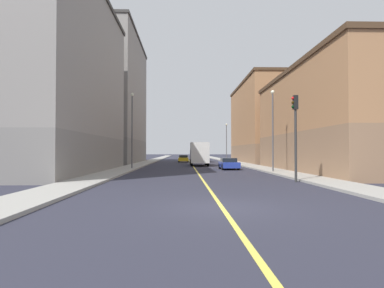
% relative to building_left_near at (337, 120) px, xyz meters
% --- Properties ---
extents(ground_plane, '(400.00, 400.00, 0.00)m').
position_rel_building_left_near_xyz_m(ground_plane, '(-13.60, -19.98, -5.00)').
color(ground_plane, '#2A2B38').
rests_on(ground_plane, ground).
extents(sidewalk_left, '(2.55, 168.00, 0.15)m').
position_rel_building_left_near_xyz_m(sidewalk_left, '(-6.04, 29.02, -4.92)').
color(sidewalk_left, '#9E9B93').
rests_on(sidewalk_left, ground).
extents(sidewalk_right, '(2.55, 168.00, 0.15)m').
position_rel_building_left_near_xyz_m(sidewalk_right, '(-21.15, 29.02, -4.92)').
color(sidewalk_right, '#9E9B93').
rests_on(sidewalk_right, ground).
extents(lane_center_stripe, '(0.16, 154.00, 0.01)m').
position_rel_building_left_near_xyz_m(lane_center_stripe, '(-13.60, 29.02, -4.99)').
color(lane_center_stripe, '#E5D14C').
rests_on(lane_center_stripe, ground).
extents(building_left_near, '(9.83, 23.58, 9.98)m').
position_rel_building_left_near_xyz_m(building_left_near, '(0.00, 0.00, 0.00)').
color(building_left_near, '#8F6B4F').
rests_on(building_left_near, ground).
extents(building_left_mid, '(9.83, 23.27, 13.89)m').
position_rel_building_left_near_xyz_m(building_left_mid, '(0.00, 26.19, 1.96)').
color(building_left_mid, '#8F6B4F').
rests_on(building_left_mid, ground).
extents(building_right_corner, '(9.83, 22.60, 16.99)m').
position_rel_building_left_near_xyz_m(building_right_corner, '(-27.19, -0.97, 3.51)').
color(building_right_corner, slate).
rests_on(building_right_corner, ground).
extents(building_right_midblock, '(9.83, 23.18, 21.23)m').
position_rel_building_left_near_xyz_m(building_right_midblock, '(-27.19, 24.54, 5.63)').
color(building_right_midblock, slate).
rests_on(building_right_midblock, ground).
extents(traffic_light_left_near, '(0.40, 0.32, 5.59)m').
position_rel_building_left_near_xyz_m(traffic_light_left_near, '(-7.73, -10.60, -1.35)').
color(traffic_light_left_near, '#2D2D2D').
rests_on(traffic_light_left_near, ground).
extents(street_lamp_left_near, '(0.36, 0.36, 7.45)m').
position_rel_building_left_near_xyz_m(street_lamp_left_near, '(-6.71, -1.62, -0.36)').
color(street_lamp_left_near, '#4C4C51').
rests_on(street_lamp_left_near, ground).
extents(street_lamp_right_near, '(0.36, 0.36, 8.19)m').
position_rel_building_left_near_xyz_m(street_lamp_right_near, '(-20.48, 4.39, 0.03)').
color(street_lamp_right_near, '#4C4C51').
rests_on(street_lamp_right_near, ground).
extents(street_lamp_left_far, '(0.36, 0.36, 7.06)m').
position_rel_building_left_near_xyz_m(street_lamp_left_far, '(-6.71, 30.47, -0.56)').
color(street_lamp_left_far, '#4C4C51').
rests_on(street_lamp_left_far, ground).
extents(car_yellow, '(1.88, 4.59, 1.28)m').
position_rel_building_left_near_xyz_m(car_yellow, '(-14.83, 28.91, -4.36)').
color(car_yellow, gold).
rests_on(car_yellow, ground).
extents(car_blue, '(1.94, 3.97, 1.24)m').
position_rel_building_left_near_xyz_m(car_blue, '(-9.96, 4.21, -4.39)').
color(car_blue, '#23389E').
rests_on(car_blue, ground).
extents(car_black, '(1.87, 4.61, 1.31)m').
position_rel_building_left_near_xyz_m(car_black, '(-10.13, 43.31, -4.36)').
color(car_black, black).
rests_on(car_black, ground).
extents(box_truck, '(2.45, 7.08, 3.13)m').
position_rel_building_left_near_xyz_m(box_truck, '(-12.73, 13.48, -3.35)').
color(box_truck, navy).
rests_on(box_truck, ground).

